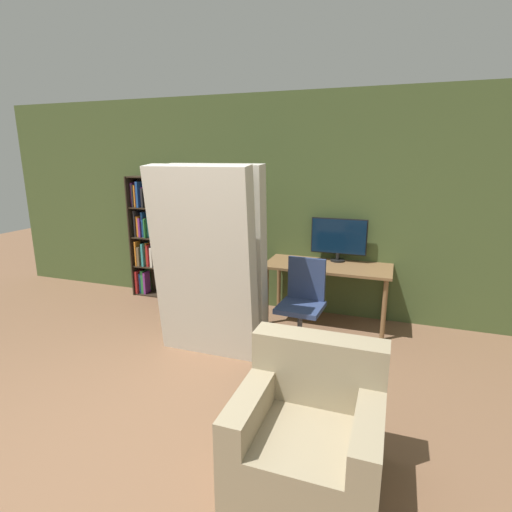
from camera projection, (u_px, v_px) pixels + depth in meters
ground_plane at (104, 475)px, 2.52m from camera, size 16.00×16.00×0.00m
wall_back at (264, 205)px, 5.11m from camera, size 8.00×0.06×2.70m
desk at (327, 272)px, 4.67m from camera, size 1.45×0.64×0.72m
monitor at (339, 238)px, 4.75m from camera, size 0.66×0.17×0.52m
office_chair at (302, 313)px, 4.13m from camera, size 0.52×0.52×0.93m
bookshelf at (153, 237)px, 5.62m from camera, size 0.78×0.28×1.69m
mattress_near at (204, 265)px, 3.82m from camera, size 1.01×0.40×1.89m
mattress_far at (218, 257)px, 4.11m from camera, size 1.01×0.32×1.89m
armchair at (309, 433)px, 2.43m from camera, size 0.85×0.80×0.85m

